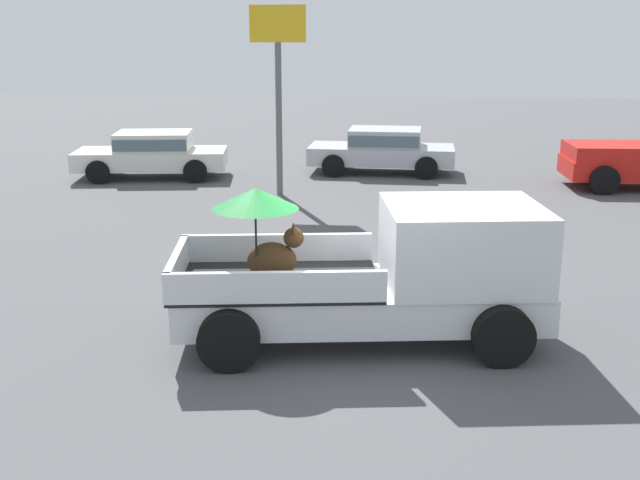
{
  "coord_description": "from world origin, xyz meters",
  "views": [
    {
      "loc": [
        0.34,
        -10.2,
        4.2
      ],
      "look_at": [
        -0.66,
        1.16,
        1.1
      ],
      "focal_mm": 43.71,
      "sensor_mm": 36.0,
      "label": 1
    }
  ],
  "objects_px": {
    "pickup_truck_main": "(392,273)",
    "parked_sedan_far": "(152,152)",
    "motel_sign": "(278,63)",
    "parked_sedan_near": "(383,148)"
  },
  "relations": [
    {
      "from": "pickup_truck_main",
      "to": "motel_sign",
      "type": "xyz_separation_m",
      "value": [
        -2.88,
        9.55,
        2.42
      ]
    },
    {
      "from": "motel_sign",
      "to": "parked_sedan_far",
      "type": "bearing_deg",
      "value": 152.44
    },
    {
      "from": "pickup_truck_main",
      "to": "motel_sign",
      "type": "relative_size",
      "value": 1.1
    },
    {
      "from": "parked_sedan_far",
      "to": "parked_sedan_near",
      "type": "bearing_deg",
      "value": -176.36
    },
    {
      "from": "parked_sedan_near",
      "to": "motel_sign",
      "type": "relative_size",
      "value": 0.92
    },
    {
      "from": "pickup_truck_main",
      "to": "parked_sedan_far",
      "type": "xyz_separation_m",
      "value": [
        -6.89,
        11.65,
        -0.22
      ]
    },
    {
      "from": "pickup_truck_main",
      "to": "parked_sedan_far",
      "type": "bearing_deg",
      "value": 113.22
    },
    {
      "from": "parked_sedan_near",
      "to": "pickup_truck_main",
      "type": "bearing_deg",
      "value": 93.74
    },
    {
      "from": "pickup_truck_main",
      "to": "parked_sedan_near",
      "type": "distance_m",
      "value": 13.02
    },
    {
      "from": "parked_sedan_far",
      "to": "pickup_truck_main",
      "type": "bearing_deg",
      "value": 112.61
    }
  ]
}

